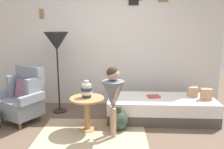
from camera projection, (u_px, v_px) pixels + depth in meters
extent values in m
plane|color=brown|center=(99.00, 148.00, 3.26)|extent=(12.00, 12.00, 0.00)
cube|color=silver|center=(106.00, 44.00, 4.90)|extent=(4.80, 0.10, 2.60)
cube|color=olive|center=(42.00, 14.00, 4.76)|extent=(0.09, 0.02, 0.20)
cube|color=#62625F|center=(42.00, 14.00, 4.75)|extent=(0.07, 0.01, 0.15)
cube|color=black|center=(134.00, 0.00, 4.65)|extent=(0.20, 0.02, 0.20)
cube|color=gray|center=(134.00, 0.00, 4.65)|extent=(0.16, 0.01, 0.15)
cube|color=tan|center=(93.00, 133.00, 3.69)|extent=(1.67, 1.12, 0.01)
cylinder|color=olive|center=(2.00, 120.00, 4.08)|extent=(0.04, 0.04, 0.12)
cylinder|color=olive|center=(20.00, 126.00, 3.83)|extent=(0.04, 0.04, 0.12)
cylinder|color=olive|center=(24.00, 112.00, 4.45)|extent=(0.04, 0.04, 0.12)
cylinder|color=olive|center=(41.00, 117.00, 4.20)|extent=(0.04, 0.04, 0.12)
cube|color=gray|center=(21.00, 107.00, 4.10)|extent=(0.80, 0.79, 0.30)
cube|color=gray|center=(30.00, 81.00, 4.20)|extent=(0.59, 0.43, 0.55)
cube|color=gray|center=(15.00, 85.00, 4.25)|extent=(0.23, 0.31, 0.39)
cube|color=gray|center=(34.00, 89.00, 3.97)|extent=(0.23, 0.31, 0.39)
cube|color=gray|center=(8.00, 93.00, 4.21)|extent=(0.33, 0.48, 0.14)
cube|color=gray|center=(32.00, 99.00, 3.87)|extent=(0.33, 0.48, 0.14)
cube|color=gray|center=(25.00, 89.00, 4.12)|extent=(0.39, 0.32, 0.33)
cube|color=#4C4742|center=(160.00, 114.00, 4.26)|extent=(1.92, 0.85, 0.18)
cube|color=white|center=(161.00, 104.00, 4.22)|extent=(1.92, 0.85, 0.22)
cube|color=tan|center=(206.00, 94.00, 4.07)|extent=(0.20, 0.14, 0.20)
cube|color=tan|center=(193.00, 92.00, 4.25)|extent=(0.19, 0.15, 0.18)
cylinder|color=tan|center=(88.00, 129.00, 3.84)|extent=(0.30, 0.30, 0.02)
cylinder|color=tan|center=(87.00, 114.00, 3.79)|extent=(0.10, 0.10, 0.49)
cylinder|color=tan|center=(87.00, 99.00, 3.74)|extent=(0.55, 0.55, 0.03)
cylinder|color=#2D384C|center=(87.00, 96.00, 3.75)|extent=(0.15, 0.15, 0.05)
cylinder|color=silver|center=(87.00, 92.00, 3.74)|extent=(0.18, 0.18, 0.05)
cylinder|color=#2D384C|center=(87.00, 89.00, 3.73)|extent=(0.18, 0.18, 0.05)
cylinder|color=silver|center=(87.00, 86.00, 3.72)|extent=(0.15, 0.15, 0.05)
cylinder|color=silver|center=(86.00, 82.00, 3.70)|extent=(0.07, 0.07, 0.06)
cylinder|color=black|center=(60.00, 111.00, 4.66)|extent=(0.28, 0.28, 0.02)
cylinder|color=black|center=(58.00, 75.00, 4.51)|extent=(0.03, 0.03, 1.46)
cone|color=#232328|center=(56.00, 41.00, 4.38)|extent=(0.46, 0.46, 0.34)
cylinder|color=tan|center=(114.00, 123.00, 3.52)|extent=(0.07, 0.07, 0.46)
cylinder|color=tan|center=(112.00, 121.00, 3.62)|extent=(0.07, 0.07, 0.46)
cone|color=slate|center=(113.00, 95.00, 3.48)|extent=(0.34, 0.34, 0.44)
cylinder|color=slate|center=(113.00, 86.00, 3.45)|extent=(0.17, 0.17, 0.17)
cylinder|color=tan|center=(117.00, 94.00, 3.36)|extent=(0.13, 0.08, 0.30)
cylinder|color=tan|center=(112.00, 89.00, 3.59)|extent=(0.13, 0.08, 0.30)
sphere|color=tan|center=(113.00, 74.00, 3.41)|extent=(0.19, 0.19, 0.19)
sphere|color=#38281E|center=(113.00, 73.00, 3.41)|extent=(0.18, 0.18, 0.18)
cube|color=#B84D42|center=(154.00, 96.00, 4.24)|extent=(0.24, 0.20, 0.03)
sphere|color=#2D3D33|center=(118.00, 121.00, 3.80)|extent=(0.31, 0.31, 0.31)
cylinder|color=#2D3D33|center=(119.00, 109.00, 3.76)|extent=(0.09, 0.09, 0.09)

